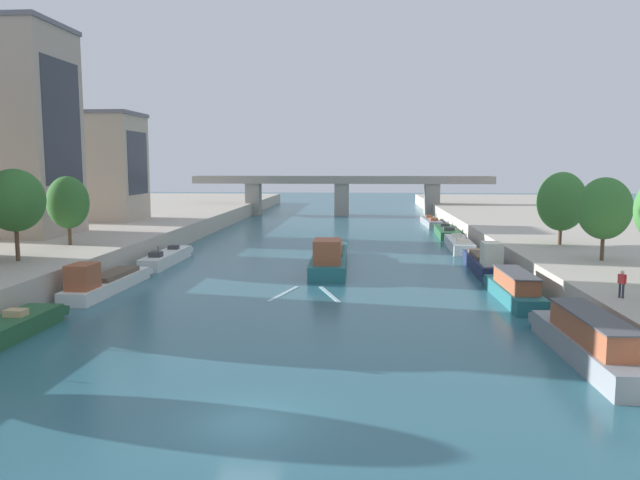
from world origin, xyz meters
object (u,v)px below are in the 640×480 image
barge_midriver (330,257)px  moored_boat_right_gap_after (446,232)px  moored_boat_right_end (431,222)px  moored_boat_left_downstream (167,257)px  tree_right_by_lamp (562,201)px  tree_left_second (15,200)px  person_on_quay (622,282)px  tree_right_nearest (604,208)px  moored_boat_right_downstream (484,262)px  tree_left_nearest (68,202)px  moored_boat_right_lone (514,288)px  bridge_far (342,190)px  moored_boat_left_end (105,282)px  moored_boat_right_near (588,341)px  moored_boat_right_upstream (459,244)px

barge_midriver → moored_boat_right_gap_after: bearing=61.9°
barge_midriver → moored_boat_right_end: 45.48m
moored_boat_left_downstream → tree_right_by_lamp: tree_right_by_lamp is taller
moored_boat_right_end → tree_left_second: bearing=-124.8°
moored_boat_right_gap_after → person_on_quay: (3.27, -51.78, 2.72)m
moored_boat_right_gap_after → tree_right_nearest: size_ratio=1.96×
moored_boat_right_downstream → tree_left_nearest: (-39.68, -1.39, 5.51)m
moored_boat_right_lone → tree_right_nearest: (8.09, 4.95, 5.64)m
moored_boat_right_downstream → bridge_far: size_ratio=0.22×
moored_boat_right_end → bridge_far: 26.00m
moored_boat_right_downstream → tree_right_nearest: (7.90, -7.56, 5.62)m
moored_boat_left_downstream → moored_boat_left_end: bearing=-91.3°
moored_boat_left_downstream → tree_left_nearest: (-8.14, -4.22, 5.87)m
moored_boat_right_near → moored_boat_left_downstream: bearing=137.2°
moored_boat_right_downstream → moored_boat_right_end: 44.66m
moored_boat_left_downstream → tree_left_nearest: bearing=-152.6°
moored_boat_right_lone → moored_boat_right_downstream: 12.51m
moored_boat_right_gap_after → person_on_quay: bearing=-86.4°
moored_boat_right_upstream → tree_right_by_lamp: bearing=-60.5°
moored_boat_left_end → tree_left_second: size_ratio=1.76×
tree_right_nearest → moored_boat_right_near: bearing=-112.0°
tree_right_by_lamp → bridge_far: size_ratio=0.12×
moored_boat_right_near → moored_boat_right_upstream: bearing=90.3°
tree_left_nearest → bridge_far: size_ratio=0.11×
moored_boat_right_end → tree_left_nearest: tree_left_nearest is taller
barge_midriver → bridge_far: bearing=91.1°
moored_boat_left_end → tree_left_second: 9.72m
person_on_quay → moored_boat_left_downstream: bearing=144.8°
barge_midriver → person_on_quay: 29.92m
moored_boat_right_upstream → tree_left_nearest: bearing=-156.7°
moored_boat_right_upstream → tree_right_nearest: 25.28m
barge_midriver → moored_boat_left_downstream: 16.89m
moored_boat_left_downstream → person_on_quay: bearing=-35.2°
barge_midriver → moored_boat_right_near: (14.93, -28.14, 0.06)m
tree_left_nearest → person_on_quay: (43.33, -20.57, -3.18)m
moored_boat_left_end → tree_left_second: (-7.28, 0.31, 6.43)m
moored_boat_right_downstream → moored_boat_right_gap_after: size_ratio=0.99×
tree_left_second → moored_boat_right_gap_after: bearing=46.1°
moored_boat_right_gap_after → bridge_far: size_ratio=0.22×
moored_boat_left_end → moored_boat_right_downstream: 33.90m
moored_boat_right_end → moored_boat_right_lone: bearing=-90.0°
moored_boat_right_end → tree_left_second: (-38.93, -55.91, 6.67)m
tree_right_nearest → bridge_far: size_ratio=0.11×
tree_left_nearest → moored_boat_right_upstream: bearing=23.3°
moored_boat_left_end → bridge_far: size_ratio=0.22×
tree_left_second → moored_boat_left_end: bearing=-2.4°
moored_boat_left_end → tree_right_nearest: tree_right_nearest is taller
tree_right_nearest → moored_boat_right_gap_after: bearing=101.4°
moored_boat_left_end → tree_right_nearest: size_ratio=1.93×
tree_left_nearest → tree_right_nearest: bearing=-7.4°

